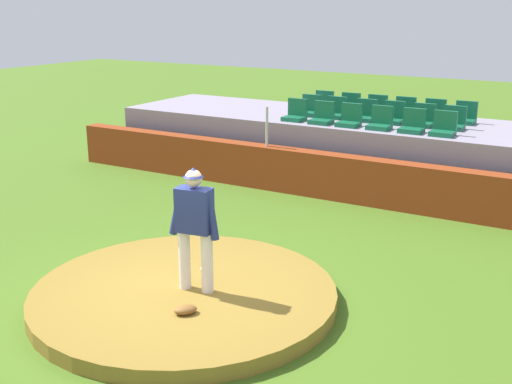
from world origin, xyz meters
The scene contains 26 objects.
ground_plane centered at (0.00, 0.00, 0.00)m, with size 60.00×60.00×0.00m, color #476B1D.
pitchers_mound centered at (0.00, 0.00, 0.11)m, with size 4.28×4.28×0.21m, color olive.
pitcher centered at (0.18, 0.04, 1.23)m, with size 0.75×0.33×1.76m.
baseball centered at (-0.11, 0.61, 0.25)m, with size 0.07×0.07×0.07m, color white.
fielding_glove centered at (0.48, -0.62, 0.27)m, with size 0.30×0.20×0.11m, color brown.
brick_barrier centered at (0.00, 5.69, 0.49)m, with size 14.41×0.40×0.97m, color maroon.
fence_post_left centered at (-1.89, 5.69, 1.42)m, with size 0.06×0.06×0.89m, color silver.
bleacher_platform centered at (0.00, 7.77, 0.70)m, with size 13.02×3.06×1.40m, color gray.
stadium_chair_0 centered at (-1.74, 6.79, 1.56)m, with size 0.48×0.44×0.50m.
stadium_chair_1 centered at (-1.03, 6.75, 1.56)m, with size 0.48×0.44×0.50m.
stadium_chair_2 centered at (-0.36, 6.76, 1.56)m, with size 0.48×0.44×0.50m.
stadium_chair_3 centered at (0.35, 6.77, 1.56)m, with size 0.48×0.44×0.50m.
stadium_chair_4 centered at (1.07, 6.77, 1.56)m, with size 0.48×0.44×0.50m.
stadium_chair_5 centered at (1.73, 6.77, 1.56)m, with size 0.48×0.44×0.50m.
stadium_chair_6 centered at (-1.76, 7.59, 1.56)m, with size 0.48×0.44×0.50m.
stadium_chair_7 centered at (-1.08, 7.59, 1.56)m, with size 0.48×0.44×0.50m.
stadium_chair_8 centered at (-0.32, 7.57, 1.56)m, with size 0.48×0.44×0.50m.
stadium_chair_9 centered at (0.35, 7.58, 1.56)m, with size 0.48×0.44×0.50m.
stadium_chair_10 centered at (1.05, 7.56, 1.56)m, with size 0.48×0.44×0.50m.
stadium_chair_11 centered at (1.73, 7.57, 1.56)m, with size 0.48×0.44×0.50m.
stadium_chair_12 centered at (-1.78, 8.39, 1.56)m, with size 0.48×0.44×0.50m.
stadium_chair_13 centered at (-1.05, 8.38, 1.56)m, with size 0.48×0.44×0.50m.
stadium_chair_14 centered at (-0.35, 8.37, 1.56)m, with size 0.48×0.44×0.50m.
stadium_chair_15 centered at (0.36, 8.38, 1.56)m, with size 0.48×0.44×0.50m.
stadium_chair_16 centered at (1.07, 8.38, 1.56)m, with size 0.48×0.44×0.50m.
stadium_chair_17 centered at (1.78, 8.40, 1.56)m, with size 0.48×0.44×0.50m.
Camera 1 is at (5.10, -6.69, 4.06)m, focal length 45.55 mm.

